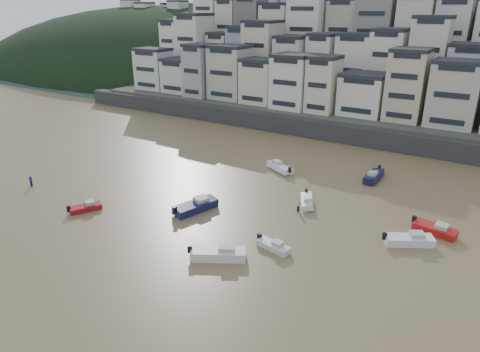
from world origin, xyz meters
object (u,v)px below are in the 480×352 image
Objects in this scene: boat_j at (85,207)px; boat_c at (196,205)px; boat_h at (280,166)px; boat_g at (435,228)px; boat_d at (409,238)px; boat_b at (273,245)px; person_pink at (298,205)px; boat_i at (374,175)px; boat_e at (307,200)px; boat_a at (218,252)px; person_blue at (31,181)px.

boat_j is 0.65× the size of boat_c.
boat_c is at bearing 110.43° from boat_h.
boat_d is (-2.01, -4.20, 0.07)m from boat_g.
boat_h is at bearing 120.24° from boat_d.
boat_b is at bearing 143.43° from boat_h.
boat_c is at bearing -147.98° from person_pink.
boat_c is (12.15, 7.66, 0.32)m from boat_j.
boat_g is (14.26, 13.31, 0.13)m from boat_b.
boat_i is 1.19× the size of boat_e.
boat_b is (4.06, 4.70, -0.27)m from boat_a.
boat_c is 1.25× the size of boat_g.
boat_g is at bearing 54.65° from boat_b.
person_blue reaches higher than boat_h.
boat_d is (37.50, 13.74, 0.20)m from boat_j.
boat_e is at bearing -19.36° from boat_i.
boat_e is 0.79× the size of boat_a.
boat_j reaches higher than boat_b.
boat_b is 15.27m from boat_d.
boat_c reaches higher than boat_h.
boat_a is at bearing -62.77° from boat_j.
boat_i is 14.67m from boat_h.
boat_b is at bearing -52.19° from boat_j.
boat_c reaches higher than boat_d.
person_blue is (-34.83, 1.29, 0.00)m from boat_a.
boat_a is at bearing -98.82° from person_pink.
person_pink reaches higher than boat_d.
boat_h is at bearing -72.96° from boat_i.
boat_c is at bearing -30.39° from boat_j.
boat_c is (-9.02, 7.72, 0.05)m from boat_a.
boat_d is at bearing 13.75° from person_blue.
boat_c is at bearing 163.22° from boat_d.
person_blue is 39.51m from person_pink.
boat_g is at bearing -38.17° from boat_j.
boat_d is (22.95, -12.98, 0.02)m from boat_h.
boat_h is 26.46m from boat_g.
boat_h is (-14.07, -4.18, -0.04)m from boat_i.
boat_d is (12.26, 9.10, 0.20)m from boat_b.
boat_h is 30.42m from boat_j.
person_pink is at bearing 111.57° from boat_b.
person_blue is (-13.65, 1.23, 0.27)m from boat_j.
boat_d is 14.06m from person_pink.
boat_a reaches higher than boat_e.
boat_b is 2.50× the size of person_pink.
boat_g is (10.89, -12.96, -0.09)m from boat_i.
boat_h is 26.37m from boat_d.
boat_c is 3.85× the size of person_blue.
person_pink is (-5.14, -16.16, 0.05)m from boat_i.
boat_e is 40.54m from person_blue.
boat_j is (-21.18, 0.07, -0.27)m from boat_a.
boat_e is at bearing 85.99° from person_pink.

